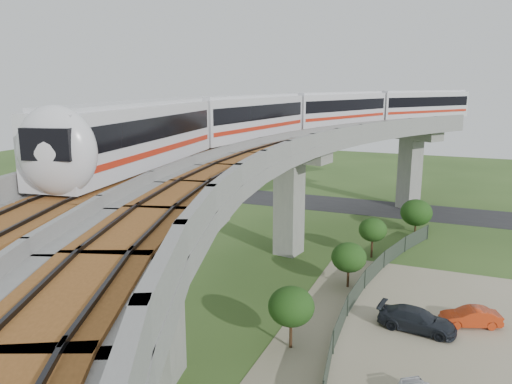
{
  "coord_description": "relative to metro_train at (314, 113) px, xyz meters",
  "views": [
    {
      "loc": [
        14.34,
        -30.2,
        15.05
      ],
      "look_at": [
        1.41,
        1.46,
        7.5
      ],
      "focal_mm": 35.0,
      "sensor_mm": 36.0,
      "label": 1
    }
  ],
  "objects": [
    {
      "name": "ground",
      "position": [
        -1.99,
        -13.91,
        -12.31
      ],
      "size": [
        160.0,
        160.0,
        0.0
      ],
      "primitive_type": "plane",
      "color": "#2F4C1E",
      "rests_on": "ground"
    },
    {
      "name": "dirt_lot",
      "position": [
        12.01,
        -15.91,
        -12.29
      ],
      "size": [
        18.0,
        26.0,
        0.04
      ],
      "primitive_type": "cube",
      "color": "gray",
      "rests_on": "ground"
    },
    {
      "name": "asphalt_road",
      "position": [
        -1.99,
        16.09,
        -12.29
      ],
      "size": [
        60.0,
        8.0,
        0.03
      ],
      "primitive_type": "cube",
      "color": "#232326",
      "rests_on": "ground"
    },
    {
      "name": "viaduct",
      "position": [
        1.85,
        -13.91,
        -3.26
      ],
      "size": [
        19.58,
        73.98,
        11.4
      ],
      "color": "#99968E",
      "rests_on": "ground"
    },
    {
      "name": "metro_train",
      "position": [
        0.0,
        0.0,
        0.0
      ],
      "size": [
        19.02,
        59.59,
        3.64
      ],
      "color": "silver",
      "rests_on": "ground"
    },
    {
      "name": "fence",
      "position": [
        7.76,
        -13.91,
        -11.56
      ],
      "size": [
        3.87,
        38.73,
        1.5
      ],
      "color": "#2D382D",
      "rests_on": "ground"
    },
    {
      "name": "tree_0",
      "position": [
        8.92,
        7.46,
        -10.23
      ],
      "size": [
        3.18,
        3.18,
        3.43
      ],
      "color": "#382314",
      "rests_on": "ground"
    },
    {
      "name": "tree_1",
      "position": [
        6.04,
        -1.81,
        -9.79
      ],
      "size": [
        2.42,
        2.42,
        3.55
      ],
      "color": "#382314",
      "rests_on": "ground"
    },
    {
      "name": "tree_2",
      "position": [
        5.49,
        -9.12,
        -9.94
      ],
      "size": [
        2.6,
        2.6,
        3.47
      ],
      "color": "#382314",
      "rests_on": "ground"
    },
    {
      "name": "tree_3",
      "position": [
        4.28,
        -19.04,
        -9.72
      ],
      "size": [
        2.66,
        2.66,
        3.72
      ],
      "color": "#382314",
      "rests_on": "ground"
    },
    {
      "name": "car_red",
      "position": [
        13.93,
        -12.3,
        -11.67
      ],
      "size": [
        3.85,
        2.43,
        1.2
      ],
      "primitive_type": "imported",
      "rotation": [
        0.0,
        0.0,
        -1.23
      ],
      "color": "#AE2F10",
      "rests_on": "dirt_lot"
    },
    {
      "name": "car_dark",
      "position": [
        10.84,
        -14.13,
        -11.58
      ],
      "size": [
        4.91,
        2.48,
        1.37
      ],
      "primitive_type": "imported",
      "rotation": [
        0.0,
        0.0,
        1.45
      ],
      "color": "black",
      "rests_on": "dirt_lot"
    }
  ]
}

